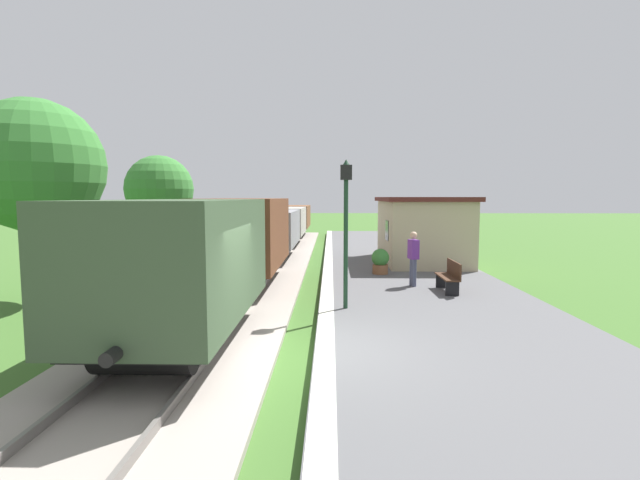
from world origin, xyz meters
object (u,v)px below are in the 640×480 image
object	(u,v)px
bench_near_hut	(450,276)
tree_trackside_far	(159,189)
station_hut	(421,229)
potted_planter	(380,261)
bench_down_platform	(398,242)
lamp_post_near	(346,206)
tree_trackside_mid	(35,166)
person_waiting	(413,256)
freight_train	(267,230)

from	to	relation	value
bench_near_hut	tree_trackside_far	world-z (taller)	tree_trackside_far
station_hut	potted_planter	xyz separation A→B (m)	(-2.10, -3.28, -0.93)
bench_near_hut	potted_planter	xyz separation A→B (m)	(-1.70, 3.18, 0.00)
station_hut	bench_down_platform	size ratio (longest dim) A/B	3.87
lamp_post_near	tree_trackside_mid	size ratio (longest dim) A/B	0.64
person_waiting	potted_planter	bearing A→B (deg)	-84.92
tree_trackside_mid	bench_down_platform	bearing A→B (deg)	43.87
bench_near_hut	person_waiting	distance (m)	1.35
person_waiting	tree_trackside_far	distance (m)	12.40
tree_trackside_mid	potted_planter	bearing A→B (deg)	20.83
person_waiting	tree_trackside_mid	xyz separation A→B (m)	(-10.84, -1.51, 2.71)
person_waiting	tree_trackside_far	xyz separation A→B (m)	(-10.32, 6.52, 2.19)
potted_planter	lamp_post_near	size ratio (longest dim) A/B	0.25
potted_planter	tree_trackside_far	world-z (taller)	tree_trackside_far
tree_trackside_far	station_hut	bearing A→B (deg)	-4.52
bench_near_hut	bench_down_platform	distance (m)	10.66
bench_near_hut	person_waiting	size ratio (longest dim) A/B	0.88
person_waiting	tree_trackside_mid	size ratio (longest dim) A/B	0.30
freight_train	station_hut	bearing A→B (deg)	-7.86
potted_planter	person_waiting	bearing A→B (deg)	-71.41
bench_down_platform	potted_planter	bearing A→B (deg)	-102.82
person_waiting	station_hut	bearing A→B (deg)	-116.79
freight_train	potted_planter	xyz separation A→B (m)	(4.70, -4.22, -0.80)
bench_near_hut	lamp_post_near	size ratio (longest dim) A/B	0.41
tree_trackside_mid	freight_train	bearing A→B (deg)	56.32
person_waiting	tree_trackside_mid	distance (m)	11.28
freight_train	potted_planter	bearing A→B (deg)	-41.94
freight_train	lamp_post_near	distance (m)	10.16
tree_trackside_mid	lamp_post_near	bearing A→B (deg)	-9.70
bench_down_platform	tree_trackside_mid	xyz separation A→B (m)	(-11.77, -11.31, 3.17)
bench_down_platform	lamp_post_near	bearing A→B (deg)	-103.74
freight_train	person_waiting	bearing A→B (deg)	-50.04
bench_down_platform	bench_near_hut	bearing A→B (deg)	-90.00
tree_trackside_far	freight_train	bearing A→B (deg)	0.21
lamp_post_near	tree_trackside_far	bearing A→B (deg)	130.48
bench_near_hut	tree_trackside_mid	bearing A→B (deg)	-176.83
person_waiting	potted_planter	distance (m)	2.49
bench_near_hut	bench_down_platform	xyz separation A→B (m)	(0.00, 10.66, 0.00)
bench_down_platform	tree_trackside_far	xyz separation A→B (m)	(-11.25, -3.28, 2.65)
bench_down_platform	lamp_post_near	world-z (taller)	lamp_post_near
freight_train	bench_near_hut	world-z (taller)	freight_train
bench_down_platform	person_waiting	distance (m)	9.85
person_waiting	lamp_post_near	size ratio (longest dim) A/B	0.46
lamp_post_near	tree_trackside_mid	distance (m)	8.83
freight_train	tree_trackside_far	world-z (taller)	tree_trackside_far
freight_train	station_hut	size ratio (longest dim) A/B	5.62
freight_train	tree_trackside_mid	world-z (taller)	tree_trackside_mid
station_hut	bench_down_platform	xyz separation A→B (m)	(-0.40, 4.20, -0.93)
person_waiting	potted_planter	world-z (taller)	person_waiting
freight_train	bench_down_platform	bearing A→B (deg)	27.00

